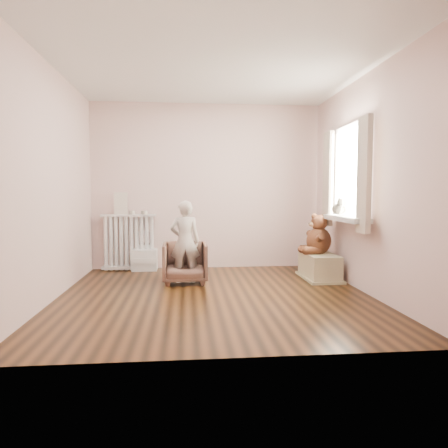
{
  "coord_description": "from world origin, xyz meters",
  "views": [
    {
      "loc": [
        -0.32,
        -4.57,
        1.17
      ],
      "look_at": [
        0.15,
        0.45,
        0.8
      ],
      "focal_mm": 32.0,
      "sensor_mm": 36.0,
      "label": 1
    }
  ],
  "objects": [
    {
      "name": "front_wall",
      "position": [
        0.0,
        -1.8,
        1.3
      ],
      "size": [
        3.6,
        0.02,
        2.6
      ],
      "primitive_type": "cube",
      "color": "silver",
      "rests_on": "ground"
    },
    {
      "name": "tin_a",
      "position": [
        -1.16,
        1.68,
        0.89
      ],
      "size": [
        0.09,
        0.09,
        0.05
      ],
      "primitive_type": "cylinder",
      "color": "#A59E8C",
      "rests_on": "radiator"
    },
    {
      "name": "radiator",
      "position": [
        -1.22,
        1.68,
        0.39
      ],
      "size": [
        0.82,
        0.16,
        0.87
      ],
      "primitive_type": "cube",
      "color": "silver",
      "rests_on": "floor"
    },
    {
      "name": "child",
      "position": [
        -0.35,
        0.67,
        0.56
      ],
      "size": [
        0.39,
        0.26,
        1.07
      ],
      "primitive_type": "imported",
      "rotation": [
        0.0,
        0.0,
        3.15
      ],
      "color": "beige",
      "rests_on": "armchair"
    },
    {
      "name": "plush_cat",
      "position": [
        1.66,
        0.48,
        1.0
      ],
      "size": [
        0.26,
        0.31,
        0.23
      ],
      "primitive_type": null,
      "rotation": [
        0.0,
        0.0,
        0.38
      ],
      "color": "#666155",
      "rests_on": "window_sill"
    },
    {
      "name": "paper_doll",
      "position": [
        -1.33,
        1.68,
        1.04
      ],
      "size": [
        0.2,
        0.02,
        0.34
      ],
      "primitive_type": "cube",
      "color": "beige",
      "rests_on": "radiator"
    },
    {
      "name": "curtain_right",
      "position": [
        1.65,
        0.87,
        1.39
      ],
      "size": [
        0.06,
        0.26,
        1.3
      ],
      "primitive_type": "cube",
      "color": "beige",
      "rests_on": "right_wall"
    },
    {
      "name": "right_wall",
      "position": [
        1.8,
        0.0,
        1.3
      ],
      "size": [
        0.02,
        3.6,
        2.6
      ],
      "primitive_type": "cube",
      "color": "silver",
      "rests_on": "ground"
    },
    {
      "name": "curtain_left",
      "position": [
        1.65,
        -0.27,
        1.39
      ],
      "size": [
        0.06,
        0.26,
        1.3
      ],
      "primitive_type": "cube",
      "color": "beige",
      "rests_on": "right_wall"
    },
    {
      "name": "toy_bench",
      "position": [
        1.52,
        0.79,
        0.2
      ],
      "size": [
        0.4,
        0.75,
        0.35
      ],
      "primitive_type": "cube",
      "color": "#C3BB90",
      "rests_on": "floor"
    },
    {
      "name": "ceiling",
      "position": [
        0.0,
        0.0,
        2.6
      ],
      "size": [
        3.6,
        3.6,
        0.01
      ],
      "primitive_type": "cube",
      "color": "white",
      "rests_on": "ground"
    },
    {
      "name": "left_wall",
      "position": [
        -1.8,
        0.0,
        1.3
      ],
      "size": [
        0.02,
        3.6,
        2.6
      ],
      "primitive_type": "cube",
      "color": "silver",
      "rests_on": "ground"
    },
    {
      "name": "toy_vanity",
      "position": [
        -0.97,
        1.65,
        0.28
      ],
      "size": [
        0.38,
        0.27,
        0.6
      ],
      "primitive_type": "cube",
      "color": "silver",
      "rests_on": "floor"
    },
    {
      "name": "tin_b",
      "position": [
        -0.98,
        1.68,
        0.89
      ],
      "size": [
        0.1,
        0.1,
        0.06
      ],
      "primitive_type": "cylinder",
      "color": "#A59E8C",
      "rests_on": "radiator"
    },
    {
      "name": "teddy_bear",
      "position": [
        1.52,
        0.82,
        0.67
      ],
      "size": [
        0.46,
        0.36,
        0.55
      ],
      "primitive_type": null,
      "rotation": [
        0.0,
        0.0,
        0.04
      ],
      "color": "#3D1F11",
      "rests_on": "toy_bench"
    },
    {
      "name": "back_wall",
      "position": [
        0.0,
        1.8,
        1.3
      ],
      "size": [
        3.6,
        0.02,
        2.6
      ],
      "primitive_type": "cube",
      "color": "silver",
      "rests_on": "ground"
    },
    {
      "name": "armchair",
      "position": [
        -0.35,
        0.72,
        0.27
      ],
      "size": [
        0.58,
        0.6,
        0.54
      ],
      "primitive_type": "imported",
      "rotation": [
        0.0,
        0.0,
        0.01
      ],
      "color": "brown",
      "rests_on": "floor"
    },
    {
      "name": "floor",
      "position": [
        0.0,
        0.0,
        0.0
      ],
      "size": [
        3.6,
        3.6,
        0.01
      ],
      "primitive_type": "cube",
      "color": "black",
      "rests_on": "ground"
    },
    {
      "name": "window",
      "position": [
        1.76,
        0.3,
        1.45
      ],
      "size": [
        0.03,
        0.9,
        1.1
      ],
      "primitive_type": "cube",
      "color": "white",
      "rests_on": "right_wall"
    },
    {
      "name": "window_sill",
      "position": [
        1.67,
        0.3,
        0.87
      ],
      "size": [
        0.22,
        1.1,
        0.06
      ],
      "primitive_type": "cube",
      "color": "silver",
      "rests_on": "right_wall"
    }
  ]
}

